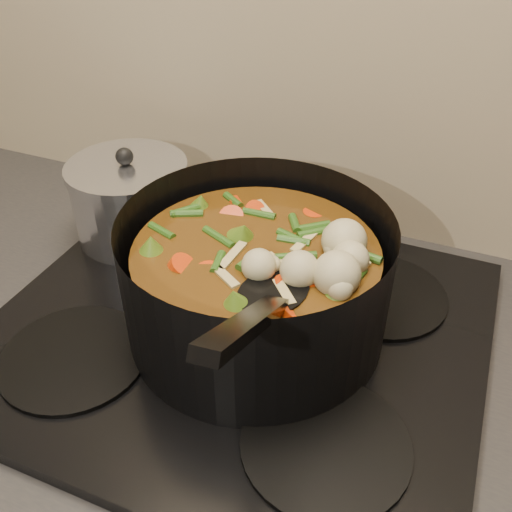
% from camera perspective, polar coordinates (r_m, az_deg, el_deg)
% --- Properties ---
extents(stovetop, '(0.62, 0.54, 0.03)m').
position_cam_1_polar(stovetop, '(0.76, -1.88, -7.44)').
color(stovetop, black).
rests_on(stovetop, counter).
extents(stockpot, '(0.36, 0.45, 0.24)m').
position_cam_1_polar(stockpot, '(0.70, 0.01, -2.58)').
color(stockpot, black).
rests_on(stockpot, stovetop).
extents(saucepan, '(0.18, 0.18, 0.15)m').
position_cam_1_polar(saucepan, '(0.90, -12.39, 5.50)').
color(saucepan, silver).
rests_on(saucepan, stovetop).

